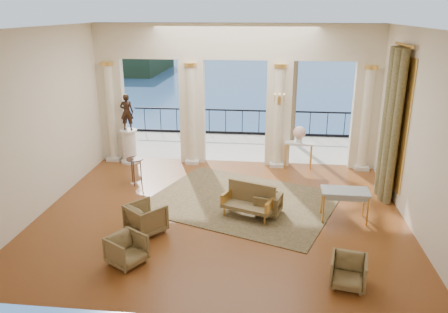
# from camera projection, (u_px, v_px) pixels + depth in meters

# --- Properties ---
(floor) EXTENTS (9.00, 9.00, 0.00)m
(floor) POSITION_uv_depth(u_px,v_px,m) (221.00, 213.00, 11.04)
(floor) COLOR #50240E
(floor) RESTS_ON ground
(room_walls) EXTENTS (9.00, 9.00, 9.00)m
(room_walls) POSITION_uv_depth(u_px,v_px,m) (215.00, 111.00, 9.07)
(room_walls) COLOR white
(room_walls) RESTS_ON ground
(arcade) EXTENTS (9.00, 0.56, 4.50)m
(arcade) POSITION_uv_depth(u_px,v_px,m) (235.00, 86.00, 13.82)
(arcade) COLOR beige
(arcade) RESTS_ON ground
(terrace) EXTENTS (10.00, 3.60, 0.10)m
(terrace) POSITION_uv_depth(u_px,v_px,m) (239.00, 147.00, 16.52)
(terrace) COLOR #BCAF9D
(terrace) RESTS_ON ground
(balustrade) EXTENTS (9.00, 0.06, 1.03)m
(balustrade) POSITION_uv_depth(u_px,v_px,m) (242.00, 125.00, 17.88)
(balustrade) COLOR black
(balustrade) RESTS_ON terrace
(palm_tree) EXTENTS (2.00, 2.00, 4.50)m
(palm_tree) POSITION_uv_depth(u_px,v_px,m) (297.00, 33.00, 15.75)
(palm_tree) COLOR #4C3823
(palm_tree) RESTS_ON terrace
(headland) EXTENTS (22.00, 18.00, 6.00)m
(headland) POSITION_uv_depth(u_px,v_px,m) (105.00, 54.00, 81.06)
(headland) COLOR black
(headland) RESTS_ON sea
(sea) EXTENTS (160.00, 160.00, 0.00)m
(sea) POSITION_uv_depth(u_px,v_px,m) (265.00, 82.00, 69.48)
(sea) COLOR #2A5394
(sea) RESTS_ON ground
(curtain) EXTENTS (0.33, 1.40, 4.09)m
(curtain) POSITION_uv_depth(u_px,v_px,m) (391.00, 125.00, 11.37)
(curtain) COLOR #4A4527
(curtain) RESTS_ON ground
(window_frame) EXTENTS (0.04, 1.60, 3.40)m
(window_frame) POSITION_uv_depth(u_px,v_px,m) (399.00, 122.00, 11.32)
(window_frame) COLOR gold
(window_frame) RESTS_ON room_walls
(wall_sconce) EXTENTS (0.30, 0.11, 0.33)m
(wall_sconce) POSITION_uv_depth(u_px,v_px,m) (279.00, 100.00, 13.49)
(wall_sconce) COLOR gold
(wall_sconce) RESTS_ON arcade
(rug) EXTENTS (5.63, 5.02, 0.02)m
(rug) POSITION_uv_depth(u_px,v_px,m) (242.00, 201.00, 11.68)
(rug) COLOR #35371B
(rug) RESTS_ON ground
(armchair_a) EXTENTS (0.87, 0.88, 0.68)m
(armchair_a) POSITION_uv_depth(u_px,v_px,m) (127.00, 248.00, 8.73)
(armchair_a) COLOR #46361F
(armchair_a) RESTS_ON ground
(armchair_b) EXTENTS (0.74, 0.71, 0.65)m
(armchair_b) POSITION_uv_depth(u_px,v_px,m) (349.00, 270.00, 8.02)
(armchair_b) COLOR #46361F
(armchair_b) RESTS_ON ground
(armchair_c) EXTENTS (0.71, 0.74, 0.63)m
(armchair_c) POSITION_uv_depth(u_px,v_px,m) (268.00, 203.00, 10.86)
(armchair_c) COLOR #46361F
(armchair_c) RESTS_ON ground
(armchair_d) EXTENTS (1.03, 1.02, 0.78)m
(armchair_d) POSITION_uv_depth(u_px,v_px,m) (146.00, 217.00, 9.95)
(armchair_d) COLOR #46361F
(armchair_d) RESTS_ON ground
(settee) EXTENTS (1.36, 0.94, 0.83)m
(settee) POSITION_uv_depth(u_px,v_px,m) (249.00, 201.00, 10.75)
(settee) COLOR #46361F
(settee) RESTS_ON ground
(game_table) EXTENTS (1.14, 0.64, 0.77)m
(game_table) POSITION_uv_depth(u_px,v_px,m) (345.00, 193.00, 10.47)
(game_table) COLOR #A6BBCE
(game_table) RESTS_ON ground
(pedestal) EXTENTS (0.62, 0.62, 1.13)m
(pedestal) POSITION_uv_depth(u_px,v_px,m) (129.00, 147.00, 14.53)
(pedestal) COLOR silver
(pedestal) RESTS_ON ground
(statue) EXTENTS (0.45, 0.31, 1.19)m
(statue) POSITION_uv_depth(u_px,v_px,m) (127.00, 112.00, 14.15)
(statue) COLOR black
(statue) RESTS_ON pedestal
(console_table) EXTENTS (0.94, 0.46, 0.86)m
(console_table) POSITION_uv_depth(u_px,v_px,m) (299.00, 147.00, 13.94)
(console_table) COLOR silver
(console_table) RESTS_ON ground
(urn) EXTENTS (0.40, 0.40, 0.52)m
(urn) POSITION_uv_depth(u_px,v_px,m) (299.00, 133.00, 13.80)
(urn) COLOR white
(urn) RESTS_ON console_table
(side_table) EXTENTS (0.49, 0.49, 0.79)m
(side_table) POSITION_uv_depth(u_px,v_px,m) (135.00, 162.00, 12.65)
(side_table) COLOR black
(side_table) RESTS_ON ground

